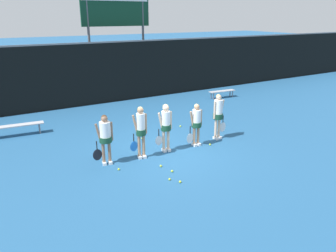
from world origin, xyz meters
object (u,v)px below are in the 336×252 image
at_px(tennis_ball_0, 135,146).
at_px(tennis_ball_2, 161,166).
at_px(tennis_ball_7, 196,124).
at_px(tennis_ball_5, 180,182).
at_px(bench_far, 222,92).
at_px(player_0, 105,135).
at_px(tennis_ball_6, 170,179).
at_px(tennis_ball_8, 220,126).
at_px(tennis_ball_4, 180,126).
at_px(bench_courtside, 16,126).
at_px(player_3, 196,122).
at_px(player_4, 218,113).
at_px(tennis_ball_9, 172,171).
at_px(player_2, 166,124).
at_px(tennis_ball_10, 142,138).
at_px(tennis_ball_1, 210,145).
at_px(tennis_ball_3, 119,169).
at_px(player_1, 141,128).
at_px(scoreboard, 116,18).

xyz_separation_m(tennis_ball_0, tennis_ball_2, (0.01, -1.93, 0.00)).
bearing_deg(tennis_ball_7, tennis_ball_5, -130.24).
bearing_deg(bench_far, player_0, -145.03).
xyz_separation_m(tennis_ball_6, tennis_ball_8, (4.43, 3.06, 0.00)).
height_order(tennis_ball_4, tennis_ball_5, same).
bearing_deg(bench_courtside, tennis_ball_5, -56.53).
bearing_deg(player_0, tennis_ball_2, -28.92).
distance_m(player_3, player_4, 1.16).
distance_m(bench_courtside, tennis_ball_9, 7.06).
relative_size(player_2, tennis_ball_10, 25.18).
xyz_separation_m(bench_far, tennis_ball_1, (-5.19, -5.62, -0.33)).
height_order(tennis_ball_3, tennis_ball_6, tennis_ball_3).
xyz_separation_m(bench_courtside, tennis_ball_5, (3.56, -6.71, -0.36)).
xyz_separation_m(player_1, tennis_ball_8, (4.42, 1.16, -1.03)).
height_order(tennis_ball_4, tennis_ball_6, tennis_ball_4).
bearing_deg(player_3, tennis_ball_6, -137.86).
bearing_deg(player_3, tennis_ball_8, 31.47).
height_order(bench_courtside, player_4, player_4).
bearing_deg(player_4, tennis_ball_2, -169.29).
xyz_separation_m(scoreboard, tennis_ball_7, (0.66, -7.12, -4.46)).
bearing_deg(tennis_ball_8, scoreboard, 100.41).
bearing_deg(bench_far, tennis_ball_10, -146.81).
bearing_deg(bench_far, player_2, -137.41).
bearing_deg(tennis_ball_3, bench_far, 32.95).
xyz_separation_m(bench_far, tennis_ball_9, (-7.57, -6.78, -0.33)).
xyz_separation_m(player_1, tennis_ball_10, (0.80, 1.57, -1.03)).
height_order(tennis_ball_3, tennis_ball_8, tennis_ball_8).
height_order(tennis_ball_0, tennis_ball_6, tennis_ball_6).
height_order(tennis_ball_2, tennis_ball_5, tennis_ball_2).
bearing_deg(tennis_ball_9, tennis_ball_10, 81.21).
height_order(player_4, tennis_ball_5, player_4).
xyz_separation_m(player_4, tennis_ball_7, (0.24, 1.78, -1.04)).
bearing_deg(player_2, tennis_ball_1, -4.23).
relative_size(tennis_ball_4, tennis_ball_6, 1.04).
relative_size(bench_far, tennis_ball_6, 24.23).
bearing_deg(player_4, scoreboard, 84.25).
height_order(tennis_ball_3, tennis_ball_7, tennis_ball_3).
distance_m(bench_courtside, tennis_ball_5, 7.60).
bearing_deg(tennis_ball_7, tennis_ball_9, -134.35).
bearing_deg(tennis_ball_4, tennis_ball_7, -11.03).
bearing_deg(tennis_ball_5, bench_courtside, 117.94).
bearing_deg(player_3, tennis_ball_10, 134.83).
bearing_deg(tennis_ball_4, tennis_ball_10, -167.09).
xyz_separation_m(player_1, tennis_ball_3, (-1.05, -0.50, -1.03)).
distance_m(tennis_ball_5, tennis_ball_7, 5.36).
bearing_deg(bench_far, tennis_ball_0, -145.10).
distance_m(player_2, player_4, 2.38).
bearing_deg(tennis_ball_10, tennis_ball_2, -103.10).
distance_m(bench_far, tennis_ball_3, 10.68).
bearing_deg(player_3, scoreboard, 88.06).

